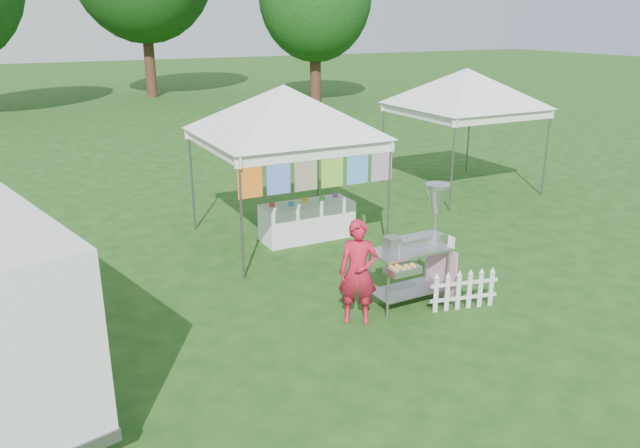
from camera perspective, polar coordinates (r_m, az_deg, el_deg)
ground at (r=9.44m, az=5.76°, el=-7.86°), size 120.00×120.00×0.00m
canopy_main at (r=11.61m, az=-3.35°, el=12.56°), size 4.24×4.24×3.45m
canopy_right at (r=15.83m, az=13.31°, el=13.68°), size 4.24×4.24×3.45m
donut_cart at (r=9.36m, az=9.26°, el=-1.11°), size 1.31×0.92×1.82m
vendor at (r=8.79m, az=3.51°, el=-4.42°), size 0.66×0.60×1.52m
picket_fence at (r=9.57m, az=13.02°, el=-6.00°), size 1.06×0.26×0.56m
display_table at (r=12.24m, az=-1.18°, el=0.30°), size 1.80×0.70×0.72m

